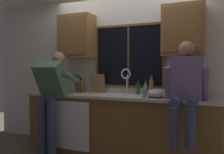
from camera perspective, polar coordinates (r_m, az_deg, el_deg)
name	(u,v)px	position (r m, az deg, el deg)	size (l,w,h in m)	color
back_wall	(126,71)	(3.97, 3.26, 1.34)	(5.33, 0.12, 2.55)	silver
window_glass	(129,56)	(3.89, 3.97, 5.00)	(1.10, 0.02, 0.95)	black
window_frame_top	(128,25)	(3.94, 3.94, 12.19)	(1.17, 0.02, 0.04)	brown
window_frame_bottom	(128,86)	(3.89, 3.90, -2.26)	(1.17, 0.02, 0.04)	brown
window_frame_left	(97,57)	(4.10, -3.63, 4.86)	(0.04, 0.02, 0.95)	brown
window_frame_right	(164,55)	(3.74, 12.22, 5.07)	(0.04, 0.02, 0.95)	brown
window_mullion_center	(128,56)	(3.88, 3.91, 5.01)	(0.02, 0.02, 0.95)	brown
lower_cabinet_run	(118,126)	(3.75, 1.42, -11.58)	(2.93, 0.58, 0.88)	brown
countertop	(117,96)	(3.65, 1.31, -4.63)	(2.99, 0.62, 0.04)	beige
dishwasher_front	(72,126)	(3.75, -9.59, -11.35)	(0.60, 0.02, 0.74)	white
upper_cabinet_left	(77,37)	(4.14, -8.40, 9.47)	(0.58, 0.36, 0.72)	olive
upper_cabinet_right	(183,31)	(3.58, 16.67, 10.56)	(0.58, 0.36, 0.72)	olive
sink	(122,102)	(3.65, 2.46, -5.88)	(0.80, 0.46, 0.21)	silver
faucet	(127,78)	(3.78, 3.52, -0.25)	(0.18, 0.09, 0.40)	silver
person_standing	(52,91)	(3.84, -14.12, -3.29)	(0.53, 0.67, 1.59)	#384260
person_sitting_on_counter	(185,86)	(3.14, 17.10, -2.11)	(0.54, 0.60, 1.26)	#384260
knife_block	(80,86)	(4.09, -7.56, -2.11)	(0.12, 0.18, 0.32)	brown
cutting_board	(98,83)	(4.03, -3.46, -1.51)	(0.27, 0.02, 0.32)	#997047
mixing_bowl	(156,93)	(3.40, 10.47, -3.84)	(0.26, 0.26, 0.13)	#B7B7BC
soap_dispenser	(144,94)	(3.30, 7.72, -3.92)	(0.06, 0.07, 0.16)	#668CCC
bottle_green_glass	(146,89)	(3.75, 8.02, -2.80)	(0.05, 0.05, 0.22)	#B7B7BC
bottle_tall_clear	(151,87)	(3.70, 9.38, -2.26)	(0.07, 0.07, 0.31)	olive
bottle_amber_small	(138,89)	(3.73, 6.26, -2.75)	(0.05, 0.05, 0.23)	#1E592D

